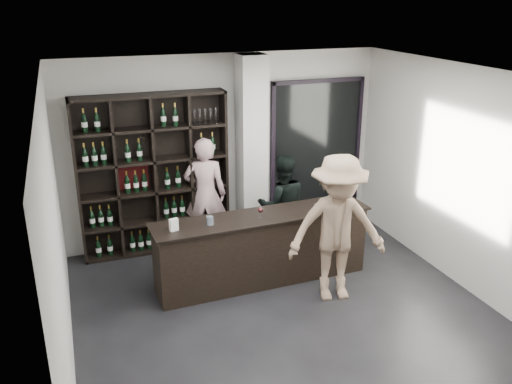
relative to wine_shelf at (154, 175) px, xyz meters
name	(u,v)px	position (x,y,z in m)	size (l,w,h in m)	color
floor	(293,324)	(1.15, -2.57, -1.20)	(5.00, 5.50, 0.01)	black
wine_shelf	(154,175)	(0.00, 0.00, 0.00)	(2.20, 0.35, 2.40)	black
structural_column	(252,151)	(1.50, -0.10, 0.25)	(0.40, 0.40, 2.90)	silver
glass_panel	(316,144)	(2.70, 0.12, 0.20)	(1.60, 0.08, 2.10)	black
tasting_counter	(262,248)	(1.17, -1.47, -0.71)	(2.96, 0.62, 0.97)	black
taster_pink	(205,194)	(0.73, -0.17, -0.33)	(0.64, 0.42, 1.74)	#CEA8A9
taster_black	(282,205)	(1.76, -0.72, -0.44)	(0.74, 0.58, 1.52)	black
customer	(337,229)	(1.90, -2.17, -0.24)	(1.24, 0.71, 1.92)	#8E725A
wine_glass	(260,211)	(1.11, -1.54, -0.14)	(0.08, 0.08, 0.19)	white
spit_cup	(210,220)	(0.44, -1.52, -0.17)	(0.08, 0.08, 0.11)	#9DB0C3
napkin_stack	(320,206)	(2.02, -1.43, -0.22)	(0.11, 0.11, 0.02)	white
card_stand	(174,225)	(-0.03, -1.55, -0.15)	(0.10, 0.05, 0.16)	white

